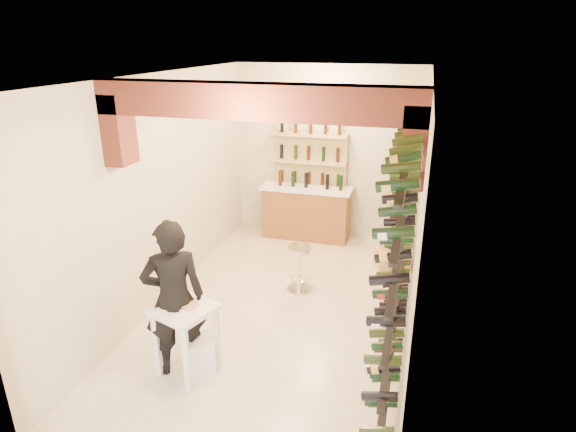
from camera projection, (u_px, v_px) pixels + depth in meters
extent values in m
plane|color=beige|center=(282.00, 308.00, 6.84)|extent=(6.00, 6.00, 0.00)
cube|color=beige|center=(327.00, 153.00, 8.99)|extent=(3.50, 0.02, 3.20)
cube|color=beige|center=(168.00, 327.00, 3.58)|extent=(3.50, 0.02, 3.20)
cube|color=beige|center=(162.00, 191.00, 6.73)|extent=(0.02, 6.00, 3.20)
cube|color=beige|center=(419.00, 215.00, 5.84)|extent=(0.02, 6.00, 3.20)
cube|color=#9F5B38|center=(281.00, 76.00, 5.72)|extent=(3.50, 6.00, 0.02)
cube|color=brown|center=(253.00, 101.00, 4.88)|extent=(3.50, 0.35, 0.36)
cube|color=brown|center=(119.00, 129.00, 5.43)|extent=(0.24, 0.35, 0.80)
cube|color=brown|center=(415.00, 146.00, 4.60)|extent=(0.24, 0.35, 0.80)
cube|color=black|center=(397.00, 309.00, 6.35)|extent=(0.06, 5.70, 0.03)
cube|color=black|center=(400.00, 282.00, 6.21)|extent=(0.06, 5.70, 0.03)
cube|color=black|center=(402.00, 254.00, 6.07)|extent=(0.06, 5.70, 0.03)
cube|color=black|center=(405.00, 225.00, 5.93)|extent=(0.06, 5.70, 0.03)
cube|color=black|center=(408.00, 194.00, 5.79)|extent=(0.06, 5.70, 0.03)
cube|color=black|center=(411.00, 162.00, 5.65)|extent=(0.06, 5.70, 0.03)
cube|color=black|center=(414.00, 128.00, 5.51)|extent=(0.06, 5.70, 0.03)
cube|color=brown|center=(306.00, 213.00, 9.14)|extent=(1.60, 0.55, 0.96)
cube|color=white|center=(307.00, 188.00, 8.96)|extent=(1.70, 0.62, 0.05)
cube|color=tan|center=(310.00, 183.00, 9.20)|extent=(1.40, 0.10, 2.00)
cube|color=tan|center=(308.00, 212.00, 9.30)|extent=(1.40, 0.28, 0.04)
cube|color=tan|center=(309.00, 187.00, 9.13)|extent=(1.40, 0.28, 0.04)
cube|color=tan|center=(309.00, 162.00, 8.95)|extent=(1.40, 0.28, 0.04)
cube|color=tan|center=(310.00, 135.00, 8.78)|extent=(1.40, 0.28, 0.04)
cube|color=brown|center=(312.00, 106.00, 8.74)|extent=(0.70, 0.04, 0.55)
cube|color=#99998C|center=(312.00, 106.00, 8.72)|extent=(0.60, 0.01, 0.45)
cube|color=white|center=(184.00, 310.00, 5.26)|extent=(0.75, 0.75, 0.06)
cube|color=white|center=(157.00, 345.00, 5.36)|extent=(0.06, 0.06, 0.80)
cube|color=white|center=(187.00, 361.00, 5.10)|extent=(0.06, 0.06, 0.80)
cube|color=white|center=(188.00, 326.00, 5.72)|extent=(0.06, 0.06, 0.80)
cube|color=white|center=(217.00, 339.00, 5.47)|extent=(0.06, 0.06, 0.80)
cylinder|color=white|center=(190.00, 306.00, 5.26)|extent=(0.27, 0.27, 0.02)
cylinder|color=#BF7266|center=(190.00, 305.00, 5.25)|extent=(0.20, 0.20, 0.02)
cube|color=white|center=(161.00, 310.00, 5.18)|extent=(0.14, 0.14, 0.02)
cylinder|color=white|center=(178.00, 297.00, 5.45)|extent=(0.08, 0.08, 0.00)
cylinder|color=white|center=(177.00, 293.00, 5.43)|extent=(0.01, 0.01, 0.10)
cone|color=#5A0717|center=(177.00, 287.00, 5.40)|extent=(0.08, 0.08, 0.09)
cube|color=white|center=(201.00, 355.00, 5.49)|extent=(0.46, 0.46, 0.44)
imported|color=black|center=(174.00, 299.00, 5.27)|extent=(0.81, 0.73, 1.86)
cylinder|color=silver|center=(299.00, 289.00, 7.33)|extent=(0.37, 0.37, 0.03)
cylinder|color=silver|center=(299.00, 270.00, 7.21)|extent=(0.07, 0.07, 0.66)
cylinder|color=silver|center=(300.00, 249.00, 7.09)|extent=(0.36, 0.36, 0.07)
torus|color=silver|center=(299.00, 278.00, 7.26)|extent=(0.28, 0.28, 0.02)
cube|color=tan|center=(392.00, 258.00, 8.02)|extent=(0.65, 0.56, 0.33)
cube|color=tan|center=(393.00, 242.00, 7.92)|extent=(0.44, 0.33, 0.24)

